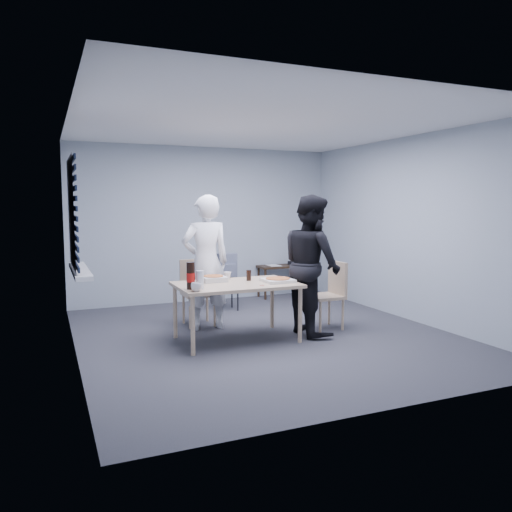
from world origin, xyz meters
name	(u,v)px	position (x,y,z in m)	size (l,w,h in m)	color
room	(75,223)	(-2.20, 0.40, 1.44)	(5.00, 5.00, 5.00)	#323238
dining_table	(236,288)	(-0.41, -0.08, 0.64)	(1.44, 0.91, 0.70)	tan
chair_far	(197,287)	(-0.62, 0.91, 0.51)	(0.42, 0.42, 0.89)	tan
chair_right	(331,290)	(0.96, -0.01, 0.51)	(0.42, 0.42, 0.89)	tan
person_white	(206,262)	(-0.58, 0.61, 0.89)	(0.65, 0.42, 1.77)	white
person_black	(311,264)	(0.59, -0.12, 0.89)	(0.86, 0.47, 1.77)	black
side_table	(282,270)	(1.34, 2.28, 0.48)	(0.85, 0.38, 0.56)	#302014
stool	(227,287)	(0.07, 1.61, 0.37)	(0.34, 0.34, 0.48)	black
backpack	(227,267)	(0.07, 1.59, 0.68)	(0.29, 0.22, 0.41)	slate
pizza_box_a	(213,279)	(-0.62, 0.17, 0.74)	(0.29, 0.29, 0.07)	silver
pizza_box_b	(278,280)	(0.09, -0.18, 0.72)	(0.35, 0.35, 0.05)	silver
mug_a	(197,287)	(-1.01, -0.44, 0.75)	(0.12, 0.12, 0.10)	white
mug_b	(227,275)	(-0.40, 0.27, 0.75)	(0.10, 0.10, 0.09)	white
cola_glass	(249,275)	(-0.20, 0.05, 0.77)	(0.06, 0.06, 0.13)	black
soda_bottle	(191,276)	(-1.03, -0.28, 0.85)	(0.10, 0.10, 0.31)	black
plastic_cups	(200,280)	(-0.93, -0.29, 0.80)	(0.09, 0.09, 0.21)	silver
rubber_band	(262,286)	(-0.20, -0.37, 0.70)	(0.05, 0.05, 0.00)	red
papers	(274,265)	(1.19, 2.29, 0.57)	(0.20, 0.27, 0.00)	white
black_box	(293,263)	(1.56, 2.28, 0.60)	(0.15, 0.11, 0.06)	black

